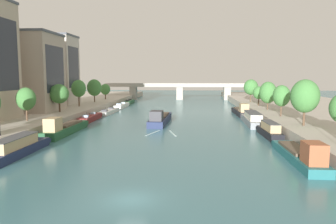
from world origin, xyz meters
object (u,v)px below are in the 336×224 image
object	(u,v)px
moored_boat_left_far	(90,118)
tree_left_nearest	(59,94)
moored_boat_left_upstream	(109,112)
tree_right_third	(282,96)
moored_boat_left_gap_after	(122,106)
moored_boat_right_near	(241,111)
moored_boat_left_midway	(129,102)
moored_boat_right_second	(252,119)
moored_boat_left_end	(65,128)
tree_right_distant	(268,93)
moored_boat_right_upstream	(300,155)
tree_left_midway	(79,89)
moored_boat_right_gap_after	(270,131)
tree_right_midway	(259,93)
tree_left_second	(105,89)
tree_right_by_lamp	(251,87)
bridge_far	(180,89)
barge_midriver	(160,119)
moored_boat_left_lone	(17,147)
tree_left_past_mid	(94,88)
tree_left_third	(26,99)
tree_right_far	(305,96)

from	to	relation	value
moored_boat_left_far	tree_left_nearest	distance (m)	8.84
moored_boat_left_upstream	tree_right_third	xyz separation A→B (m)	(41.13, -19.74, 5.77)
moored_boat_left_gap_after	moored_boat_right_near	xyz separation A→B (m)	(35.87, -17.34, 0.39)
moored_boat_left_midway	moored_boat_right_second	bearing A→B (deg)	-53.17
moored_boat_left_end	moored_boat_left_far	distance (m)	17.33
tree_right_distant	moored_boat_left_end	bearing A→B (deg)	-149.55
moored_boat_left_end	tree_left_nearest	bearing A→B (deg)	115.08
moored_boat_left_gap_after	tree_right_distant	world-z (taller)	tree_right_distant
moored_boat_left_upstream	tree_right_third	world-z (taller)	tree_right_third
moored_boat_right_upstream	tree_right_third	xyz separation A→B (m)	(5.16, 28.18, 5.34)
moored_boat_left_far	tree_left_midway	xyz separation A→B (m)	(-6.96, 12.36, 6.25)
moored_boat_right_gap_after	tree_right_midway	bearing A→B (deg)	81.57
tree_left_second	tree_right_by_lamp	xyz separation A→B (m)	(48.63, -8.94, 1.22)
moored_boat_left_gap_after	tree_left_nearest	xyz separation A→B (m)	(-7.38, -31.98, 5.64)
tree_right_third	bridge_far	world-z (taller)	tree_right_third
moored_boat_right_second	bridge_far	size ratio (longest dim) A/B	0.25
moored_boat_left_end	moored_boat_left_upstream	distance (m)	31.52
moored_boat_left_upstream	barge_midriver	bearing A→B (deg)	-47.02
tree_left_nearest	tree_left_second	size ratio (longest dim) A/B	1.19
moored_boat_left_lone	moored_boat_right_second	world-z (taller)	moored_boat_right_second
barge_midriver	tree_right_distant	distance (m)	27.62
moored_boat_right_gap_after	tree_left_past_mid	bearing A→B (deg)	134.94
barge_midriver	tree_right_third	size ratio (longest dim) A/B	2.89
barge_midriver	moored_boat_right_near	world-z (taller)	moored_boat_right_near
moored_boat_right_second	tree_right_third	world-z (taller)	tree_right_third
moored_boat_right_near	moored_boat_right_gap_after	bearing A→B (deg)	-89.58
barge_midriver	moored_boat_right_near	xyz separation A→B (m)	(19.96, 16.32, -0.01)
moored_boat_left_end	tree_right_by_lamp	size ratio (longest dim) A/B	2.35
tree_left_third	moored_boat_right_gap_after	bearing A→B (deg)	-2.22
moored_boat_left_gap_after	tree_left_third	size ratio (longest dim) A/B	2.30
moored_boat_right_near	moored_boat_right_upstream	bearing A→B (deg)	-89.91
moored_boat_right_second	tree_left_third	size ratio (longest dim) A/B	2.55
moored_boat_left_midway	tree_right_by_lamp	world-z (taller)	tree_right_by_lamp
bridge_far	moored_boat_right_near	bearing A→B (deg)	-70.96
barge_midriver	moored_boat_right_gap_after	distance (m)	24.87
barge_midriver	moored_boat_left_far	size ratio (longest dim) A/B	1.44
moored_boat_right_upstream	moored_boat_right_second	xyz separation A→B (m)	(-0.14, 30.57, 0.18)
tree_right_far	moored_boat_left_lone	bearing A→B (deg)	-159.91
moored_boat_left_midway	tree_right_distant	xyz separation A→B (m)	(41.44, -38.13, 5.66)
moored_boat_left_upstream	moored_boat_right_gap_after	distance (m)	48.01
moored_boat_left_far	tree_left_nearest	bearing A→B (deg)	-169.77
moored_boat_right_upstream	tree_right_far	bearing A→B (deg)	70.54
moored_boat_right_near	bridge_far	distance (m)	55.75
moored_boat_left_far	tree_right_far	distance (m)	46.26
moored_boat_left_far	tree_left_midway	distance (m)	15.50
moored_boat_right_gap_after	tree_right_midway	distance (m)	36.13
tree_left_nearest	tree_left_past_mid	world-z (taller)	tree_left_past_mid
tree_left_third	tree_left_second	world-z (taller)	tree_left_third
tree_right_far	tree_right_by_lamp	xyz separation A→B (m)	(-0.32, 47.50, -0.27)
moored_boat_right_upstream	tree_left_third	distance (m)	47.39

